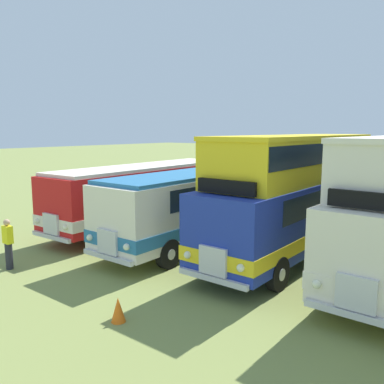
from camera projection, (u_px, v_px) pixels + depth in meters
The scene contains 5 objects.
bus_first_in_row at pixel (147, 190), 19.77m from camera, with size 2.84×10.88×2.99m.
bus_second_in_row at pixel (205, 200), 17.11m from camera, with size 2.63×10.63×2.99m.
bus_third_in_row at pixel (296, 190), 15.04m from camera, with size 2.69×10.41×4.49m.
cone_near_end at pixel (118, 310), 9.95m from camera, with size 0.36×0.36×0.62m, color orange.
marshal_person at pixel (8, 244), 13.65m from camera, with size 0.36×0.24×1.73m.
Camera 1 is at (0.38, -13.96, 4.69)m, focal length 37.91 mm.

